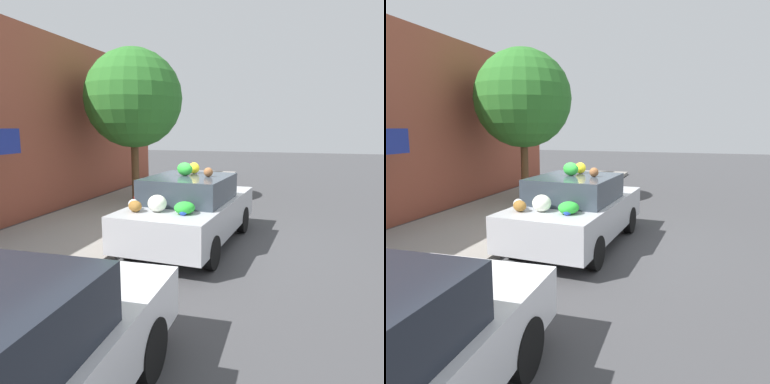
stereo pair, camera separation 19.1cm
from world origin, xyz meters
The scene contains 5 objects.
ground_plane centered at (0.00, 0.00, 0.00)m, with size 60.00×60.00×0.00m, color #424244.
sidewalk_curb centered at (0.00, 2.70, 0.07)m, with size 24.00×3.20×0.15m.
street_tree centered at (3.58, 2.93, 3.35)m, with size 3.07×3.07×4.75m.
fire_hydrant centered at (0.86, 1.62, 0.49)m, with size 0.20×0.20×0.70m.
art_car centered at (-0.03, -0.05, 0.78)m, with size 4.14×2.03×1.76m.
Camera 1 is at (-7.43, -2.26, 2.49)m, focal length 35.00 mm.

